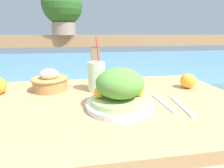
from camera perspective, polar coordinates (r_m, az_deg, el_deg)
patio_table at (r=0.76m, az=-1.08°, el=-12.72°), size 1.12×0.71×0.72m
railing_fence at (r=1.48m, az=-5.37°, el=6.59°), size 2.80×0.08×0.96m
sea_backdrop at (r=4.03m, az=-7.49°, el=4.71°), size 12.00×4.00×0.34m
salad_plate at (r=0.63m, az=2.52°, el=-2.24°), size 0.24×0.24×0.15m
drink_glass at (r=0.81m, az=-5.10°, el=2.47°), size 0.08×0.08×0.25m
bread_basket at (r=0.87m, az=-19.59°, el=0.78°), size 0.17×0.17×0.10m
potted_plant at (r=1.47m, az=-15.91°, el=23.07°), size 0.30×0.30×0.37m
fork at (r=0.71m, az=16.36°, el=-5.90°), size 0.02×0.18×0.00m
knife at (r=0.70m, az=21.80°, el=-6.69°), size 0.03×0.18×0.00m
orange_near_basket at (r=0.93m, az=23.53°, el=0.93°), size 0.07×0.07×0.07m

